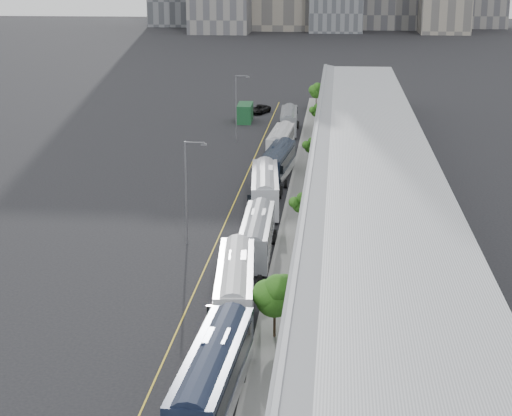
# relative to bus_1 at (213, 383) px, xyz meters

# --- Properties ---
(sidewalk) EXTENTS (10.00, 170.00, 0.12)m
(sidewalk) POSITION_rel_bus_1_xyz_m (6.36, 34.85, -1.60)
(sidewalk) COLOR gray
(sidewalk) RESTS_ON ground
(lane_line) EXTENTS (0.12, 160.00, 0.02)m
(lane_line) POSITION_rel_bus_1_xyz_m (-4.14, 34.85, -1.65)
(lane_line) COLOR gold
(lane_line) RESTS_ON ground
(depot) EXTENTS (12.45, 160.40, 7.20)m
(depot) POSITION_rel_bus_1_xyz_m (10.35, 34.85, 1.85)
(depot) COLOR gray
(depot) RESTS_ON ground
(bus_1) EXTENTS (3.39, 13.60, 3.94)m
(bus_1) POSITION_rel_bus_1_xyz_m (0.00, 0.00, 0.00)
(bus_1) COLOR #151D31
(bus_1) RESTS_ON ground
(bus_2) EXTENTS (3.84, 13.41, 3.87)m
(bus_2) POSITION_rel_bus_1_xyz_m (-0.45, 14.70, -0.03)
(bus_2) COLOR silver
(bus_2) RESTS_ON ground
(bus_3) EXTENTS (2.83, 12.45, 3.62)m
(bus_3) POSITION_rel_bus_1_xyz_m (-0.04, 27.39, -0.14)
(bus_3) COLOR gray
(bus_3) RESTS_ON ground
(bus_4) EXTENTS (3.94, 13.86, 4.00)m
(bus_4) POSITION_rel_bus_1_xyz_m (-0.68, 42.97, 0.03)
(bus_4) COLOR #B1B2BC
(bus_4) RESTS_ON ground
(bus_5) EXTENTS (3.73, 13.08, 3.77)m
(bus_5) POSITION_rel_bus_1_xyz_m (-0.27, 55.97, -0.07)
(bus_5) COLOR black
(bus_5) RESTS_ON ground
(bus_6) EXTENTS (3.10, 12.58, 3.65)m
(bus_6) POSITION_rel_bus_1_xyz_m (-0.74, 68.72, -0.12)
(bus_6) COLOR silver
(bus_6) RESTS_ON ground
(bus_7) EXTENTS (2.97, 12.26, 3.56)m
(bus_7) POSITION_rel_bus_1_xyz_m (-0.62, 85.30, -0.16)
(bus_7) COLOR slate
(bus_7) RESTS_ON ground
(tree_1) EXTENTS (2.73, 2.73, 4.76)m
(tree_1) POSITION_rel_bus_1_xyz_m (2.80, 10.11, 1.72)
(tree_1) COLOR black
(tree_1) RESTS_ON ground
(tree_2) EXTENTS (1.39, 1.39, 4.15)m
(tree_2) POSITION_rel_bus_1_xyz_m (3.46, 32.55, 1.72)
(tree_2) COLOR black
(tree_2) RESTS_ON ground
(tree_3) EXTENTS (1.39, 1.39, 3.75)m
(tree_3) POSITION_rel_bus_1_xyz_m (3.47, 60.75, 1.34)
(tree_3) COLOR black
(tree_3) RESTS_ON ground
(tree_4) EXTENTS (1.41, 1.41, 4.08)m
(tree_4) POSITION_rel_bus_1_xyz_m (3.46, 85.46, 1.65)
(tree_4) COLOR black
(tree_4) RESTS_ON ground
(tree_5) EXTENTS (2.26, 2.26, 5.02)m
(tree_5) POSITION_rel_bus_1_xyz_m (3.03, 104.28, 2.21)
(tree_5) COLOR black
(tree_5) RESTS_ON ground
(street_lamp_near) EXTENTS (2.04, 0.22, 9.65)m
(street_lamp_near) POSITION_rel_bus_1_xyz_m (-6.60, 29.94, 3.86)
(street_lamp_near) COLOR #59595E
(street_lamp_near) RESTS_ON ground
(street_lamp_far) EXTENTS (2.04, 0.22, 9.70)m
(street_lamp_far) POSITION_rel_bus_1_xyz_m (-7.58, 76.91, 3.89)
(street_lamp_far) COLOR #59595E
(street_lamp_far) RESTS_ON ground
(shipping_container) EXTENTS (2.51, 6.27, 2.94)m
(shipping_container) POSITION_rel_bus_1_xyz_m (-8.29, 93.72, -0.19)
(shipping_container) COLOR #134021
(shipping_container) RESTS_ON ground
(suv) EXTENTS (4.11, 5.82, 1.47)m
(suv) POSITION_rel_bus_1_xyz_m (-6.73, 101.95, -0.93)
(suv) COLOR black
(suv) RESTS_ON ground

